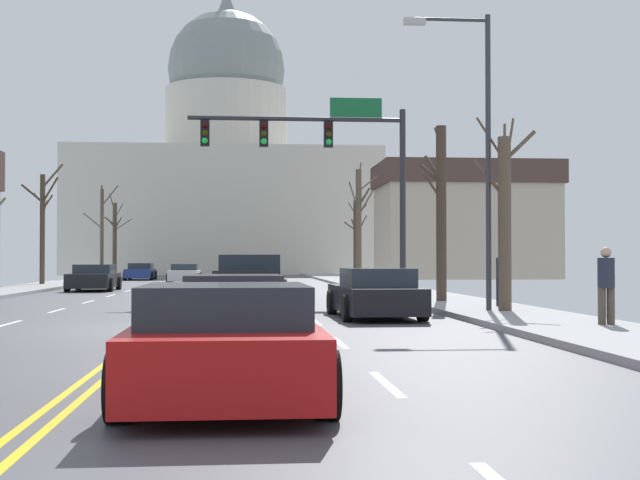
{
  "coord_description": "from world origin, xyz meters",
  "views": [
    {
      "loc": [
        1.82,
        -18.97,
        1.48
      ],
      "look_at": [
        6.16,
        31.9,
        2.56
      ],
      "focal_mm": 50.2,
      "sensor_mm": 36.0,
      "label": 1
    }
  ],
  "objects_px": {
    "street_lamp_right": "(477,134)",
    "sedan_near_02": "(233,312)",
    "pickup_truck_near_00": "(250,283)",
    "pedestrian_00": "(502,275)",
    "sedan_oncoming_01": "(185,274)",
    "signal_gantry": "(327,152)",
    "sedan_oncoming_02": "(141,272)",
    "sedan_oncoming_00": "(94,278)",
    "sedan_near_03": "(226,344)",
    "pedestrian_01": "(606,282)",
    "sedan_near_01": "(375,294)"
  },
  "relations": [
    {
      "from": "pickup_truck_near_00",
      "to": "sedan_oncoming_02",
      "type": "xyz_separation_m",
      "value": [
        -7.43,
        35.6,
        -0.15
      ]
    },
    {
      "from": "signal_gantry",
      "to": "pickup_truck_near_00",
      "type": "height_order",
      "value": "signal_gantry"
    },
    {
      "from": "sedan_near_02",
      "to": "sedan_oncoming_02",
      "type": "bearing_deg",
      "value": 98.33
    },
    {
      "from": "sedan_near_01",
      "to": "pedestrian_01",
      "type": "relative_size",
      "value": 2.98
    },
    {
      "from": "sedan_near_03",
      "to": "sedan_oncoming_00",
      "type": "bearing_deg",
      "value": 101.63
    },
    {
      "from": "pickup_truck_near_00",
      "to": "sedan_near_02",
      "type": "relative_size",
      "value": 1.21
    },
    {
      "from": "pedestrian_01",
      "to": "signal_gantry",
      "type": "bearing_deg",
      "value": 106.6
    },
    {
      "from": "street_lamp_right",
      "to": "sedan_near_03",
      "type": "bearing_deg",
      "value": -115.02
    },
    {
      "from": "sedan_oncoming_02",
      "to": "sedan_near_03",
      "type": "bearing_deg",
      "value": -82.59
    },
    {
      "from": "sedan_near_01",
      "to": "sedan_near_03",
      "type": "xyz_separation_m",
      "value": [
        -3.47,
        -12.72,
        -0.0
      ]
    },
    {
      "from": "sedan_oncoming_01",
      "to": "pedestrian_01",
      "type": "height_order",
      "value": "pedestrian_01"
    },
    {
      "from": "sedan_near_02",
      "to": "pedestrian_01",
      "type": "bearing_deg",
      "value": 16.44
    },
    {
      "from": "sedan_oncoming_01",
      "to": "street_lamp_right",
      "type": "bearing_deg",
      "value": -73.02
    },
    {
      "from": "sedan_near_03",
      "to": "pedestrian_01",
      "type": "height_order",
      "value": "pedestrian_01"
    },
    {
      "from": "street_lamp_right",
      "to": "sedan_oncoming_01",
      "type": "bearing_deg",
      "value": 106.98
    },
    {
      "from": "pickup_truck_near_00",
      "to": "sedan_oncoming_00",
      "type": "relative_size",
      "value": 1.27
    },
    {
      "from": "sedan_oncoming_01",
      "to": "sedan_oncoming_02",
      "type": "relative_size",
      "value": 0.98
    },
    {
      "from": "sedan_near_03",
      "to": "sedan_oncoming_02",
      "type": "relative_size",
      "value": 1.0
    },
    {
      "from": "sedan_oncoming_00",
      "to": "sedan_oncoming_01",
      "type": "height_order",
      "value": "sedan_oncoming_00"
    },
    {
      "from": "sedan_near_01",
      "to": "sedan_near_03",
      "type": "bearing_deg",
      "value": -105.25
    },
    {
      "from": "pedestrian_00",
      "to": "sedan_near_02",
      "type": "bearing_deg",
      "value": -128.2
    },
    {
      "from": "sedan_near_02",
      "to": "pedestrian_00",
      "type": "relative_size",
      "value": 2.96
    },
    {
      "from": "sedan_near_03",
      "to": "sedan_oncoming_02",
      "type": "bearing_deg",
      "value": 97.41
    },
    {
      "from": "sedan_near_02",
      "to": "sedan_oncoming_01",
      "type": "bearing_deg",
      "value": 94.96
    },
    {
      "from": "sedan_oncoming_01",
      "to": "sedan_oncoming_02",
      "type": "bearing_deg",
      "value": 111.68
    },
    {
      "from": "sedan_near_01",
      "to": "street_lamp_right",
      "type": "bearing_deg",
      "value": 14.17
    },
    {
      "from": "signal_gantry",
      "to": "pedestrian_01",
      "type": "bearing_deg",
      "value": -73.4
    },
    {
      "from": "signal_gantry",
      "to": "sedan_near_03",
      "type": "relative_size",
      "value": 1.82
    },
    {
      "from": "pickup_truck_near_00",
      "to": "sedan_near_03",
      "type": "relative_size",
      "value": 1.31
    },
    {
      "from": "signal_gantry",
      "to": "sedan_oncoming_01",
      "type": "bearing_deg",
      "value": 106.46
    },
    {
      "from": "sedan_oncoming_00",
      "to": "sedan_oncoming_02",
      "type": "relative_size",
      "value": 1.04
    },
    {
      "from": "sedan_near_03",
      "to": "sedan_oncoming_00",
      "type": "distance_m",
      "value": 33.37
    },
    {
      "from": "street_lamp_right",
      "to": "sedan_near_01",
      "type": "bearing_deg",
      "value": -165.83
    },
    {
      "from": "sedan_near_03",
      "to": "pedestrian_01",
      "type": "bearing_deg",
      "value": 47.3
    },
    {
      "from": "signal_gantry",
      "to": "sedan_near_02",
      "type": "height_order",
      "value": "signal_gantry"
    },
    {
      "from": "street_lamp_right",
      "to": "sedan_oncoming_01",
      "type": "distance_m",
      "value": 33.29
    },
    {
      "from": "sedan_oncoming_02",
      "to": "pickup_truck_near_00",
      "type": "bearing_deg",
      "value": -78.21
    },
    {
      "from": "sedan_oncoming_01",
      "to": "sedan_oncoming_00",
      "type": "bearing_deg",
      "value": -105.21
    },
    {
      "from": "sedan_near_03",
      "to": "pedestrian_00",
      "type": "height_order",
      "value": "pedestrian_00"
    },
    {
      "from": "street_lamp_right",
      "to": "sedan_near_02",
      "type": "xyz_separation_m",
      "value": [
        -6.25,
        -7.47,
        -4.18
      ]
    },
    {
      "from": "pedestrian_01",
      "to": "pedestrian_00",
      "type": "bearing_deg",
      "value": 90.01
    },
    {
      "from": "sedan_near_02",
      "to": "sedan_near_03",
      "type": "bearing_deg",
      "value": -90.13
    },
    {
      "from": "street_lamp_right",
      "to": "sedan_oncoming_00",
      "type": "height_order",
      "value": "street_lamp_right"
    },
    {
      "from": "sedan_near_01",
      "to": "pedestrian_00",
      "type": "distance_m",
      "value": 4.96
    },
    {
      "from": "street_lamp_right",
      "to": "sedan_near_01",
      "type": "height_order",
      "value": "street_lamp_right"
    },
    {
      "from": "pedestrian_00",
      "to": "pedestrian_01",
      "type": "xyz_separation_m",
      "value": [
        0.0,
        -7.35,
        -0.01
      ]
    },
    {
      "from": "sedan_near_01",
      "to": "sedan_oncoming_01",
      "type": "relative_size",
      "value": 1.11
    },
    {
      "from": "pickup_truck_near_00",
      "to": "sedan_near_02",
      "type": "distance_m",
      "value": 12.73
    },
    {
      "from": "pickup_truck_near_00",
      "to": "sedan_oncoming_02",
      "type": "relative_size",
      "value": 1.32
    },
    {
      "from": "pickup_truck_near_00",
      "to": "pedestrian_00",
      "type": "height_order",
      "value": "pedestrian_00"
    }
  ]
}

